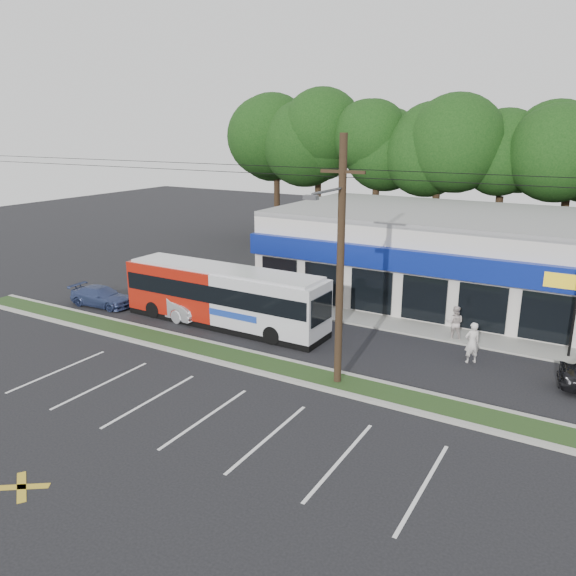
{
  "coord_description": "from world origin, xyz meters",
  "views": [
    {
      "loc": [
        11.96,
        -18.33,
        10.14
      ],
      "look_at": [
        -1.7,
        5.0,
        2.44
      ],
      "focal_mm": 35.0,
      "sensor_mm": 36.0,
      "label": 1
    }
  ],
  "objects_px": {
    "car_blue": "(102,296)",
    "pedestrian_b": "(455,323)",
    "utility_pole": "(336,255)",
    "car_silver": "(169,301)",
    "lamp_post": "(576,302)",
    "metrobus": "(224,295)",
    "pedestrian_a": "(472,343)"
  },
  "relations": [
    {
      "from": "car_blue",
      "to": "pedestrian_a",
      "type": "bearing_deg",
      "value": -87.65
    },
    {
      "from": "car_silver",
      "to": "utility_pole",
      "type": "bearing_deg",
      "value": -98.76
    },
    {
      "from": "metrobus",
      "to": "car_blue",
      "type": "xyz_separation_m",
      "value": [
        -8.26,
        -1.0,
        -1.08
      ]
    },
    {
      "from": "lamp_post",
      "to": "pedestrian_b",
      "type": "distance_m",
      "value": 5.47
    },
    {
      "from": "lamp_post",
      "to": "car_silver",
      "type": "xyz_separation_m",
      "value": [
        -20.0,
        -4.53,
        -1.84
      ]
    },
    {
      "from": "utility_pole",
      "to": "lamp_post",
      "type": "relative_size",
      "value": 11.76
    },
    {
      "from": "utility_pole",
      "to": "car_silver",
      "type": "height_order",
      "value": "utility_pole"
    },
    {
      "from": "pedestrian_a",
      "to": "car_blue",
      "type": "bearing_deg",
      "value": -32.48
    },
    {
      "from": "utility_pole",
      "to": "pedestrian_a",
      "type": "distance_m",
      "value": 8.07
    },
    {
      "from": "metrobus",
      "to": "pedestrian_a",
      "type": "distance_m",
      "value": 12.7
    },
    {
      "from": "lamp_post",
      "to": "pedestrian_a",
      "type": "distance_m",
      "value": 5.0
    },
    {
      "from": "metrobus",
      "to": "utility_pole",
      "type": "bearing_deg",
      "value": -23.02
    },
    {
      "from": "utility_pole",
      "to": "lamp_post",
      "type": "distance_m",
      "value": 11.67
    },
    {
      "from": "car_blue",
      "to": "pedestrian_b",
      "type": "distance_m",
      "value": 20.09
    },
    {
      "from": "car_blue",
      "to": "pedestrian_b",
      "type": "height_order",
      "value": "pedestrian_b"
    },
    {
      "from": "lamp_post",
      "to": "car_silver",
      "type": "distance_m",
      "value": 20.59
    },
    {
      "from": "car_blue",
      "to": "pedestrian_b",
      "type": "relative_size",
      "value": 2.3
    },
    {
      "from": "lamp_post",
      "to": "car_blue",
      "type": "bearing_deg",
      "value": -167.85
    },
    {
      "from": "pedestrian_a",
      "to": "pedestrian_b",
      "type": "distance_m",
      "value": 2.87
    },
    {
      "from": "utility_pole",
      "to": "car_blue",
      "type": "relative_size",
      "value": 12.47
    },
    {
      "from": "pedestrian_a",
      "to": "lamp_post",
      "type": "bearing_deg",
      "value": 177.33
    },
    {
      "from": "lamp_post",
      "to": "metrobus",
      "type": "distance_m",
      "value": 16.94
    },
    {
      "from": "utility_pole",
      "to": "car_silver",
      "type": "relative_size",
      "value": 9.97
    },
    {
      "from": "car_silver",
      "to": "pedestrian_b",
      "type": "distance_m",
      "value": 15.43
    },
    {
      "from": "utility_pole",
      "to": "car_blue",
      "type": "height_order",
      "value": "utility_pole"
    },
    {
      "from": "car_silver",
      "to": "car_blue",
      "type": "height_order",
      "value": "car_silver"
    },
    {
      "from": "car_blue",
      "to": "car_silver",
      "type": "bearing_deg",
      "value": -84.99
    },
    {
      "from": "lamp_post",
      "to": "car_blue",
      "type": "relative_size",
      "value": 1.06
    },
    {
      "from": "metrobus",
      "to": "car_silver",
      "type": "xyz_separation_m",
      "value": [
        -3.65,
        -0.23,
        -0.84
      ]
    },
    {
      "from": "metrobus",
      "to": "pedestrian_b",
      "type": "xyz_separation_m",
      "value": [
        11.19,
        4.0,
        -0.79
      ]
    },
    {
      "from": "pedestrian_a",
      "to": "pedestrian_b",
      "type": "bearing_deg",
      "value": -100.09
    },
    {
      "from": "utility_pole",
      "to": "lamp_post",
      "type": "height_order",
      "value": "utility_pole"
    }
  ]
}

